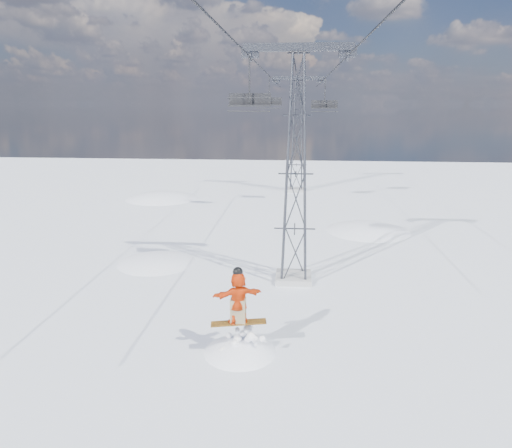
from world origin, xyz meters
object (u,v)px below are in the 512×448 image
object	(u,v)px
lift_tower_far	(297,138)
lift_chair_near	(250,101)
snowboarder_jump	(240,390)
lift_tower_near	(296,174)

from	to	relation	value
lift_tower_far	lift_chair_near	xyz separation A→B (m)	(-2.20, -25.33, 3.43)
snowboarder_jump	lift_chair_near	size ratio (longest dim) A/B	3.00
lift_tower_near	lift_tower_far	xyz separation A→B (m)	(0.00, 25.00, 0.00)
snowboarder_jump	lift_tower_far	bearing A→B (deg)	86.67
lift_tower_near	lift_chair_near	xyz separation A→B (m)	(-2.20, -0.33, 3.43)
lift_tower_near	lift_chair_near	bearing A→B (deg)	-171.43
lift_tower_near	snowboarder_jump	xyz separation A→B (m)	(-1.87, -7.21, -7.07)
snowboarder_jump	lift_chair_near	bearing A→B (deg)	92.71
lift_tower_far	snowboarder_jump	size ratio (longest dim) A/B	1.56
lift_tower_far	lift_chair_near	world-z (taller)	lift_tower_far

